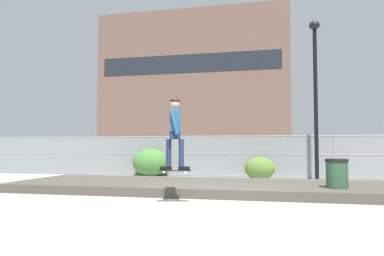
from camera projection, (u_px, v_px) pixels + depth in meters
name	position (u px, v px, depth m)	size (l,w,h in m)	color
ground_plane	(208.00, 203.00, 8.66)	(120.00, 120.00, 0.00)	#9E998E
gravel_berm	(222.00, 187.00, 11.04)	(12.94, 3.76, 0.26)	#4C473F
skateboard	(175.00, 171.00, 8.69)	(0.82, 0.34, 0.07)	black
skater	(175.00, 130.00, 8.74)	(0.73, 0.61, 1.73)	black
chain_fence	(237.00, 156.00, 15.97)	(24.57, 0.06, 1.85)	gray
street_lamp	(315.00, 80.00, 14.88)	(0.44, 0.44, 6.58)	black
parked_car_near	(176.00, 156.00, 19.90)	(4.55, 2.27, 1.66)	#474C54
parked_car_mid	(289.00, 156.00, 19.02)	(4.50, 2.14, 1.66)	#566B4C
library_building	(199.00, 90.00, 55.75)	(26.65, 14.98, 20.23)	brown
shrub_left	(150.00, 162.00, 16.32)	(1.64, 1.35, 1.27)	#477F38
shrub_center	(260.00, 168.00, 14.59)	(1.23, 1.00, 0.95)	#567A33
trash_bin	(337.00, 178.00, 9.56)	(0.59, 0.59, 1.03)	#2D5133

